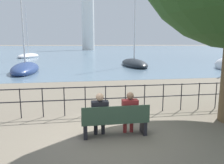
{
  "coord_description": "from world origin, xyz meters",
  "views": [
    {
      "loc": [
        -1.03,
        -5.71,
        2.54
      ],
      "look_at": [
        0.0,
        0.5,
        1.44
      ],
      "focal_mm": 35.0,
      "sensor_mm": 36.0,
      "label": 1
    }
  ],
  "objects_px": {
    "seated_person_left": "(100,113)",
    "sailboat_2": "(134,64)",
    "seated_person_right": "(130,111)",
    "sailboat_4": "(29,56)",
    "park_bench": "(115,121)",
    "sailboat_3": "(25,68)",
    "harbor_lighthouse": "(88,18)"
  },
  "relations": [
    {
      "from": "seated_person_left",
      "to": "sailboat_2",
      "type": "height_order",
      "value": "sailboat_2"
    },
    {
      "from": "sailboat_2",
      "to": "seated_person_left",
      "type": "bearing_deg",
      "value": -107.06
    },
    {
      "from": "seated_person_right",
      "to": "sailboat_4",
      "type": "bearing_deg",
      "value": 105.24
    },
    {
      "from": "park_bench",
      "to": "sailboat_3",
      "type": "height_order",
      "value": "sailboat_3"
    },
    {
      "from": "seated_person_left",
      "to": "harbor_lighthouse",
      "type": "distance_m",
      "value": 87.27
    },
    {
      "from": "sailboat_2",
      "to": "seated_person_right",
      "type": "bearing_deg",
      "value": -104.71
    },
    {
      "from": "seated_person_left",
      "to": "sailboat_2",
      "type": "relative_size",
      "value": 0.12
    },
    {
      "from": "seated_person_right",
      "to": "sailboat_3",
      "type": "distance_m",
      "value": 16.59
    },
    {
      "from": "seated_person_left",
      "to": "sailboat_2",
      "type": "xyz_separation_m",
      "value": [
        6.06,
        18.87,
        -0.4
      ]
    },
    {
      "from": "sailboat_2",
      "to": "park_bench",
      "type": "bearing_deg",
      "value": -105.83
    },
    {
      "from": "sailboat_4",
      "to": "harbor_lighthouse",
      "type": "relative_size",
      "value": 0.36
    },
    {
      "from": "park_bench",
      "to": "seated_person_left",
      "type": "bearing_deg",
      "value": 169.77
    },
    {
      "from": "park_bench",
      "to": "harbor_lighthouse",
      "type": "bearing_deg",
      "value": 87.16
    },
    {
      "from": "sailboat_3",
      "to": "harbor_lighthouse",
      "type": "bearing_deg",
      "value": 77.61
    },
    {
      "from": "sailboat_2",
      "to": "sailboat_4",
      "type": "relative_size",
      "value": 1.09
    },
    {
      "from": "sailboat_3",
      "to": "harbor_lighthouse",
      "type": "relative_size",
      "value": 0.41
    },
    {
      "from": "seated_person_left",
      "to": "sailboat_2",
      "type": "bearing_deg",
      "value": 72.2
    },
    {
      "from": "seated_person_left",
      "to": "sailboat_4",
      "type": "height_order",
      "value": "sailboat_4"
    },
    {
      "from": "sailboat_4",
      "to": "park_bench",
      "type": "bearing_deg",
      "value": -58.8
    },
    {
      "from": "sailboat_2",
      "to": "sailboat_4",
      "type": "xyz_separation_m",
      "value": [
        -15.4,
        18.51,
        -0.0
      ]
    },
    {
      "from": "sailboat_2",
      "to": "sailboat_3",
      "type": "bearing_deg",
      "value": -162.33
    },
    {
      "from": "park_bench",
      "to": "sailboat_3",
      "type": "distance_m",
      "value": 16.51
    },
    {
      "from": "sailboat_3",
      "to": "park_bench",
      "type": "bearing_deg",
      "value": -74.34
    },
    {
      "from": "seated_person_right",
      "to": "sailboat_4",
      "type": "xyz_separation_m",
      "value": [
        -10.18,
        37.38,
        -0.4
      ]
    },
    {
      "from": "park_bench",
      "to": "seated_person_left",
      "type": "relative_size",
      "value": 1.5
    },
    {
      "from": "seated_person_left",
      "to": "sailboat_2",
      "type": "distance_m",
      "value": 19.82
    },
    {
      "from": "park_bench",
      "to": "sailboat_4",
      "type": "distance_m",
      "value": 38.71
    },
    {
      "from": "seated_person_left",
      "to": "sailboat_4",
      "type": "bearing_deg",
      "value": 104.03
    },
    {
      "from": "seated_person_right",
      "to": "harbor_lighthouse",
      "type": "xyz_separation_m",
      "value": [
        3.86,
        86.31,
        12.04
      ]
    },
    {
      "from": "seated_person_right",
      "to": "sailboat_3",
      "type": "height_order",
      "value": "sailboat_3"
    },
    {
      "from": "sailboat_2",
      "to": "sailboat_3",
      "type": "relative_size",
      "value": 0.93
    },
    {
      "from": "seated_person_right",
      "to": "harbor_lighthouse",
      "type": "height_order",
      "value": "harbor_lighthouse"
    }
  ]
}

